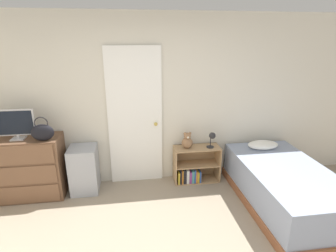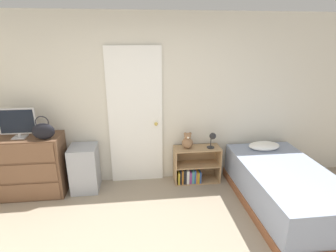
# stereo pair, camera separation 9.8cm
# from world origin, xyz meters

# --- Properties ---
(wall_back) EXTENTS (10.00, 0.06, 2.55)m
(wall_back) POSITION_xyz_m (0.00, 2.15, 1.27)
(wall_back) COLOR beige
(wall_back) RESTS_ON ground_plane
(door_closed) EXTENTS (0.81, 0.09, 2.09)m
(door_closed) POSITION_xyz_m (-0.23, 2.10, 1.05)
(door_closed) COLOR white
(door_closed) RESTS_ON ground_plane
(dresser) EXTENTS (0.93, 0.47, 0.89)m
(dresser) POSITION_xyz_m (-1.74, 1.86, 0.45)
(dresser) COLOR brown
(dresser) RESTS_ON ground_plane
(tv) EXTENTS (0.48, 0.16, 0.41)m
(tv) POSITION_xyz_m (-1.80, 1.84, 1.11)
(tv) COLOR #B7B7BC
(tv) RESTS_ON dresser
(handbag) EXTENTS (0.29, 0.13, 0.33)m
(handbag) POSITION_xyz_m (-1.45, 1.73, 1.01)
(handbag) COLOR black
(handbag) RESTS_ON dresser
(storage_bin) EXTENTS (0.39, 0.41, 0.69)m
(storage_bin) POSITION_xyz_m (-1.00, 1.90, 0.35)
(storage_bin) COLOR #999EA8
(storage_bin) RESTS_ON ground_plane
(bookshelf) EXTENTS (0.72, 0.30, 0.58)m
(bookshelf) POSITION_xyz_m (0.66, 1.95, 0.23)
(bookshelf) COLOR tan
(bookshelf) RESTS_ON ground_plane
(teddy_bear) EXTENTS (0.17, 0.17, 0.26)m
(teddy_bear) POSITION_xyz_m (0.55, 1.95, 0.69)
(teddy_bear) COLOR #8C6647
(teddy_bear) RESTS_ON bookshelf
(desk_lamp) EXTENTS (0.13, 0.12, 0.25)m
(desk_lamp) POSITION_xyz_m (0.93, 1.91, 0.75)
(desk_lamp) COLOR #262628
(desk_lamp) RESTS_ON bookshelf
(bed) EXTENTS (1.07, 1.92, 0.66)m
(bed) POSITION_xyz_m (1.74, 1.15, 0.28)
(bed) COLOR brown
(bed) RESTS_ON ground_plane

